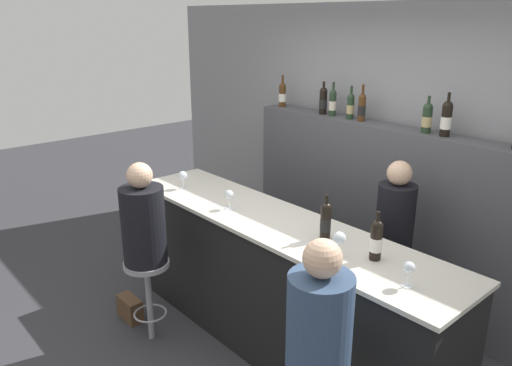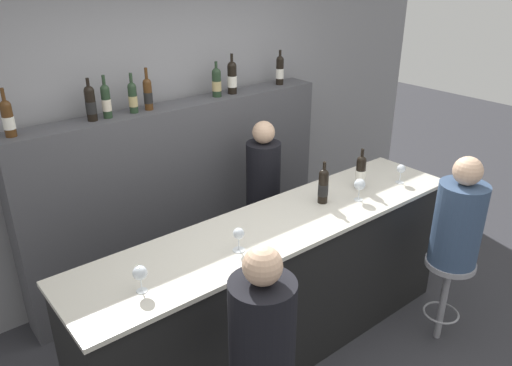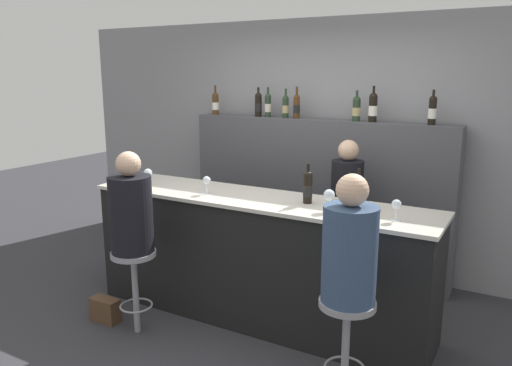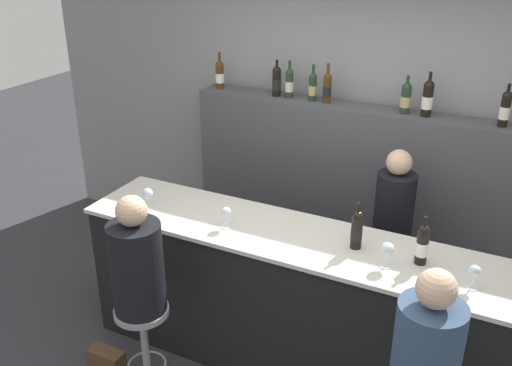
{
  "view_description": "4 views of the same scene",
  "coord_description": "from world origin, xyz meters",
  "views": [
    {
      "loc": [
        2.41,
        -2.02,
        2.47
      ],
      "look_at": [
        -0.12,
        0.22,
        1.34
      ],
      "focal_mm": 35.0,
      "sensor_mm": 36.0,
      "label": 1
    },
    {
      "loc": [
        -1.95,
        -1.84,
        2.65
      ],
      "look_at": [
        -0.24,
        0.27,
        1.43
      ],
      "focal_mm": 35.0,
      "sensor_mm": 36.0,
      "label": 2
    },
    {
      "loc": [
        1.93,
        -3.11,
        2.05
      ],
      "look_at": [
        0.0,
        0.28,
        1.19
      ],
      "focal_mm": 35.0,
      "sensor_mm": 36.0,
      "label": 3
    },
    {
      "loc": [
        1.27,
        -2.7,
        2.9
      ],
      "look_at": [
        -0.23,
        0.27,
        1.4
      ],
      "focal_mm": 40.0,
      "sensor_mm": 36.0,
      "label": 4
    }
  ],
  "objects": [
    {
      "name": "wine_bottle_counter_1",
      "position": [
        0.83,
        0.34,
        1.19
      ],
      "size": [
        0.07,
        0.07,
        0.31
      ],
      "color": "black",
      "rests_on": "bar_counter"
    },
    {
      "name": "bar_counter",
      "position": [
        0.0,
        0.31,
        0.53
      ],
      "size": [
        2.94,
        0.66,
        1.06
      ],
      "color": "black",
      "rests_on": "ground_plane"
    },
    {
      "name": "guest_seated_left",
      "position": [
        -0.73,
        -0.38,
        1.02
      ],
      "size": [
        0.33,
        0.33,
        0.79
      ],
      "color": "black",
      "rests_on": "bar_stool_left"
    },
    {
      "name": "wine_bottle_backbar_4",
      "position": [
        -0.25,
        1.57,
        1.72
      ],
      "size": [
        0.07,
        0.07,
        0.32
      ],
      "color": "#4C2D14",
      "rests_on": "back_bar_cabinet"
    },
    {
      "name": "wine_bottle_backbar_5",
      "position": [
        0.39,
        1.57,
        1.71
      ],
      "size": [
        0.08,
        0.08,
        0.29
      ],
      "color": "#233823",
      "rests_on": "back_bar_cabinet"
    },
    {
      "name": "wine_glass_3",
      "position": [
        1.15,
        0.21,
        1.17
      ],
      "size": [
        0.07,
        0.07,
        0.15
      ],
      "color": "silver",
      "rests_on": "bar_counter"
    },
    {
      "name": "wine_bottle_counter_0",
      "position": [
        0.43,
        0.34,
        1.19
      ],
      "size": [
        0.07,
        0.07,
        0.31
      ],
      "color": "black",
      "rests_on": "bar_counter"
    },
    {
      "name": "wine_glass_0",
      "position": [
        -1.06,
        0.21,
        1.17
      ],
      "size": [
        0.08,
        0.08,
        0.15
      ],
      "color": "silver",
      "rests_on": "bar_counter"
    },
    {
      "name": "back_bar_cabinet",
      "position": [
        0.0,
        1.57,
        0.8
      ],
      "size": [
        2.75,
        0.28,
        1.59
      ],
      "color": "#4C4C51",
      "rests_on": "ground_plane"
    },
    {
      "name": "guest_seated_right",
      "position": [
        1.02,
        -0.38,
        1.02
      ],
      "size": [
        0.33,
        0.33,
        0.79
      ],
      "color": "#334766",
      "rests_on": "bar_stool_right"
    },
    {
      "name": "wine_bottle_backbar_6",
      "position": [
        0.55,
        1.57,
        1.73
      ],
      "size": [
        0.08,
        0.08,
        0.34
      ],
      "color": "black",
      "rests_on": "back_bar_cabinet"
    },
    {
      "name": "wine_glass_1",
      "position": [
        -0.42,
        0.21,
        1.17
      ],
      "size": [
        0.08,
        0.08,
        0.15
      ],
      "color": "silver",
      "rests_on": "bar_counter"
    },
    {
      "name": "wine_bottle_backbar_2",
      "position": [
        -0.58,
        1.57,
        1.72
      ],
      "size": [
        0.07,
        0.07,
        0.31
      ],
      "color": "#233823",
      "rests_on": "back_bar_cabinet"
    },
    {
      "name": "wine_glass_2",
      "position": [
        0.66,
        0.21,
        1.18
      ],
      "size": [
        0.08,
        0.08,
        0.16
      ],
      "color": "silver",
      "rests_on": "bar_counter"
    },
    {
      "name": "bartender",
      "position": [
        0.49,
        1.08,
        0.69
      ],
      "size": [
        0.29,
        0.29,
        1.47
      ],
      "color": "black",
      "rests_on": "ground_plane"
    },
    {
      "name": "wine_bottle_backbar_1",
      "position": [
        -0.69,
        1.57,
        1.72
      ],
      "size": [
        0.07,
        0.07,
        0.31
      ],
      "color": "black",
      "rests_on": "back_bar_cabinet"
    },
    {
      "name": "wine_bottle_backbar_7",
      "position": [
        1.09,
        1.57,
        1.72
      ],
      "size": [
        0.07,
        0.07,
        0.31
      ],
      "color": "black",
      "rests_on": "back_bar_cabinet"
    },
    {
      "name": "bar_stool_left",
      "position": [
        -0.73,
        -0.38,
        0.53
      ],
      "size": [
        0.35,
        0.35,
        0.69
      ],
      "color": "gray",
      "rests_on": "ground_plane"
    },
    {
      "name": "wine_bottle_backbar_0",
      "position": [
        -1.25,
        1.57,
        1.72
      ],
      "size": [
        0.07,
        0.07,
        0.32
      ],
      "color": "#4C2D14",
      "rests_on": "back_bar_cabinet"
    },
    {
      "name": "wall_back",
      "position": [
        0.0,
        1.79,
        1.3
      ],
      "size": [
        6.4,
        0.05,
        2.6
      ],
      "color": "gray",
      "rests_on": "ground_plane"
    },
    {
      "name": "handbag",
      "position": [
        -1.08,
        -0.38,
        0.1
      ],
      "size": [
        0.26,
        0.12,
        0.2
      ],
      "color": "#513823",
      "rests_on": "ground_plane"
    },
    {
      "name": "wine_bottle_backbar_3",
      "position": [
        -0.37,
        1.57,
        1.71
      ],
      "size": [
        0.07,
        0.07,
        0.3
      ],
      "color": "#233823",
      "rests_on": "back_bar_cabinet"
    }
  ]
}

